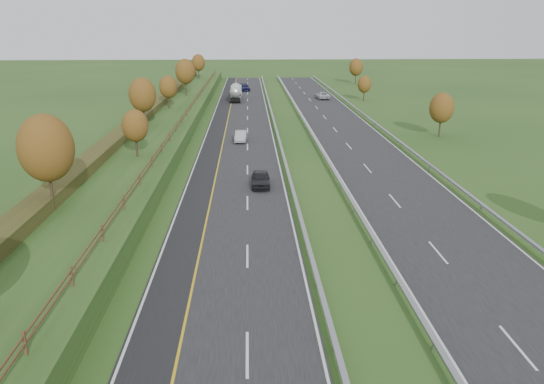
% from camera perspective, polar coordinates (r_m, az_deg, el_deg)
% --- Properties ---
extents(ground, '(400.00, 400.00, 0.00)m').
position_cam_1_polar(ground, '(69.36, 2.94, 4.16)').
color(ground, '#28491A').
rests_on(ground, ground).
extents(near_carriageway, '(10.50, 200.00, 0.04)m').
position_cam_1_polar(near_carriageway, '(73.94, -3.63, 5.00)').
color(near_carriageway, black).
rests_on(near_carriageway, ground).
extents(far_carriageway, '(10.50, 200.00, 0.04)m').
position_cam_1_polar(far_carriageway, '(75.44, 9.06, 5.07)').
color(far_carriageway, black).
rests_on(far_carriageway, ground).
extents(hard_shoulder, '(3.00, 200.00, 0.04)m').
position_cam_1_polar(hard_shoulder, '(74.11, -6.54, 4.96)').
color(hard_shoulder, black).
rests_on(hard_shoulder, ground).
extents(lane_markings, '(26.75, 200.00, 0.01)m').
position_cam_1_polar(lane_markings, '(73.97, 1.36, 5.06)').
color(lane_markings, silver).
rests_on(lane_markings, near_carriageway).
extents(embankment_left, '(12.00, 200.00, 2.00)m').
position_cam_1_polar(embankment_left, '(75.13, -13.65, 5.51)').
color(embankment_left, '#28491A').
rests_on(embankment_left, ground).
extents(hedge_left, '(2.20, 180.00, 1.10)m').
position_cam_1_polar(hedge_left, '(75.25, -15.23, 6.61)').
color(hedge_left, '#303516').
rests_on(hedge_left, embankment_left).
extents(fence_left, '(0.12, 189.06, 1.20)m').
position_cam_1_polar(fence_left, '(73.67, -10.34, 6.86)').
color(fence_left, '#422B19').
rests_on(fence_left, embankment_left).
extents(median_barrier_near, '(0.32, 200.00, 0.71)m').
position_cam_1_polar(median_barrier_near, '(73.92, 0.81, 5.50)').
color(median_barrier_near, gray).
rests_on(median_barrier_near, ground).
extents(median_barrier_far, '(0.32, 200.00, 0.71)m').
position_cam_1_polar(median_barrier_far, '(74.39, 4.75, 5.52)').
color(median_barrier_far, gray).
rests_on(median_barrier_far, ground).
extents(outer_barrier_far, '(0.32, 200.00, 0.71)m').
position_cam_1_polar(outer_barrier_far, '(76.68, 13.35, 5.47)').
color(outer_barrier_far, gray).
rests_on(outer_barrier_far, ground).
extents(trees_left, '(6.64, 164.30, 7.66)m').
position_cam_1_polar(trees_left, '(70.91, -14.17, 9.19)').
color(trees_left, '#2D2116').
rests_on(trees_left, embankment_left).
extents(trees_far, '(8.45, 118.60, 7.12)m').
position_cam_1_polar(trees_far, '(105.93, 13.23, 10.69)').
color(trees_far, '#2D2116').
rests_on(trees_far, ground).
extents(road_tanker, '(2.40, 11.22, 3.46)m').
position_cam_1_polar(road_tanker, '(120.17, -3.92, 10.71)').
color(road_tanker, silver).
rests_on(road_tanker, near_carriageway).
extents(car_dark_near, '(1.92, 4.70, 1.60)m').
position_cam_1_polar(car_dark_near, '(54.68, -1.24, 1.43)').
color(car_dark_near, black).
rests_on(car_dark_near, near_carriageway).
extents(car_silver_mid, '(1.82, 4.60, 1.49)m').
position_cam_1_polar(car_silver_mid, '(76.52, -3.37, 6.02)').
color(car_silver_mid, '#ABACB0').
rests_on(car_silver_mid, near_carriageway).
extents(car_small_far, '(2.75, 5.66, 1.59)m').
position_cam_1_polar(car_small_far, '(137.91, -2.93, 11.17)').
color(car_small_far, '#121238').
rests_on(car_small_far, near_carriageway).
extents(car_oncoming, '(3.11, 5.90, 1.58)m').
position_cam_1_polar(car_oncoming, '(122.47, 5.43, 10.31)').
color(car_oncoming, silver).
rests_on(car_oncoming, far_carriageway).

